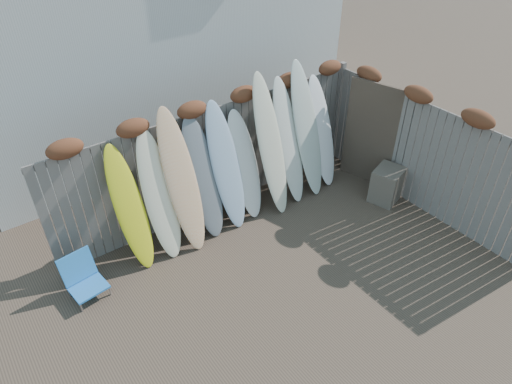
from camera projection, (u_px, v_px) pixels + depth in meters
ground at (302, 280)px, 7.10m from camera, size 80.00×80.00×0.00m
back_fence at (218, 150)px, 7.98m from camera, size 6.05×0.28×2.24m
right_fence at (425, 151)px, 8.02m from camera, size 0.28×4.40×2.24m
beach_chair at (83, 277)px, 6.74m from camera, size 0.56×0.59×0.67m
wooden_crate at (387, 185)px, 8.60m from camera, size 0.69×0.63×0.67m
lattice_panel at (378, 136)px, 8.68m from camera, size 0.43×1.33×2.06m
surfboard_0 at (130, 209)px, 6.92m from camera, size 0.50×0.74×2.02m
surfboard_1 at (159, 196)px, 7.11m from camera, size 0.55×0.78×2.10m
surfboard_2 at (182, 182)px, 7.20m from camera, size 0.54×0.84×2.36m
surfboard_3 at (203, 179)px, 7.52m from camera, size 0.55×0.74×2.08m
surfboard_4 at (226, 167)px, 7.68m from camera, size 0.56×0.80×2.21m
surfboard_5 at (245, 165)px, 7.96m from camera, size 0.55×0.71×1.94m
surfboard_6 at (271, 146)px, 7.96m from camera, size 0.51×0.88×2.49m
surfboard_7 at (289, 142)px, 8.27m from camera, size 0.53×0.83×2.30m
surfboard_8 at (307, 130)px, 8.41m from camera, size 0.60×0.90×2.49m
surfboard_9 at (321, 132)px, 8.72m from camera, size 0.61×0.80×2.13m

